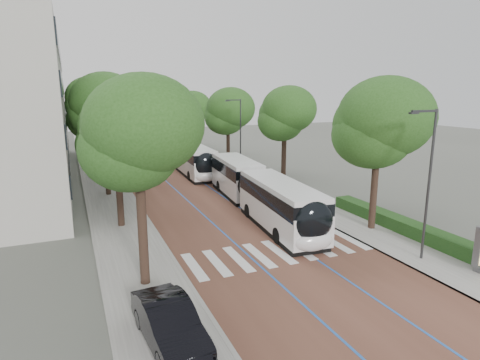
# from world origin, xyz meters

# --- Properties ---
(ground) EXTENTS (160.00, 160.00, 0.00)m
(ground) POSITION_xyz_m (0.00, 0.00, 0.00)
(ground) COLOR #51544C
(ground) RESTS_ON ground
(road) EXTENTS (11.00, 140.00, 0.02)m
(road) POSITION_xyz_m (0.00, 40.00, 0.01)
(road) COLOR #553226
(road) RESTS_ON ground
(sidewalk_left) EXTENTS (4.00, 140.00, 0.12)m
(sidewalk_left) POSITION_xyz_m (-7.50, 40.00, 0.06)
(sidewalk_left) COLOR gray
(sidewalk_left) RESTS_ON ground
(sidewalk_right) EXTENTS (4.00, 140.00, 0.12)m
(sidewalk_right) POSITION_xyz_m (7.50, 40.00, 0.06)
(sidewalk_right) COLOR gray
(sidewalk_right) RESTS_ON ground
(kerb_left) EXTENTS (0.20, 140.00, 0.14)m
(kerb_left) POSITION_xyz_m (-5.60, 40.00, 0.06)
(kerb_left) COLOR gray
(kerb_left) RESTS_ON ground
(kerb_right) EXTENTS (0.20, 140.00, 0.14)m
(kerb_right) POSITION_xyz_m (5.60, 40.00, 0.06)
(kerb_right) COLOR gray
(kerb_right) RESTS_ON ground
(zebra_crossing) EXTENTS (10.55, 3.60, 0.01)m
(zebra_crossing) POSITION_xyz_m (0.20, 1.00, 0.03)
(zebra_crossing) COLOR silver
(zebra_crossing) RESTS_ON ground
(lane_line_left) EXTENTS (0.12, 126.00, 0.01)m
(lane_line_left) POSITION_xyz_m (-1.60, 40.00, 0.02)
(lane_line_left) COLOR #2258AC
(lane_line_left) RESTS_ON road
(lane_line_right) EXTENTS (0.12, 126.00, 0.01)m
(lane_line_right) POSITION_xyz_m (1.60, 40.00, 0.02)
(lane_line_right) COLOR #2258AC
(lane_line_right) RESTS_ON road
(hedge) EXTENTS (1.20, 14.00, 0.80)m
(hedge) POSITION_xyz_m (9.10, 0.00, 0.52)
(hedge) COLOR #153D15
(hedge) RESTS_ON sidewalk_right
(streetlight_near) EXTENTS (1.82, 0.20, 8.00)m
(streetlight_near) POSITION_xyz_m (6.62, -3.00, 4.82)
(streetlight_near) COLOR #323235
(streetlight_near) RESTS_ON sidewalk_right
(streetlight_far) EXTENTS (1.82, 0.20, 8.00)m
(streetlight_far) POSITION_xyz_m (6.62, 22.00, 4.82)
(streetlight_far) COLOR #323235
(streetlight_far) RESTS_ON sidewalk_right
(lamp_post_left) EXTENTS (0.14, 0.14, 8.00)m
(lamp_post_left) POSITION_xyz_m (-6.10, 8.00, 4.12)
(lamp_post_left) COLOR #323235
(lamp_post_left) RESTS_ON sidewalk_left
(trees_left) EXTENTS (6.47, 60.18, 10.25)m
(trees_left) POSITION_xyz_m (-7.50, 26.52, 6.93)
(trees_left) COLOR black
(trees_left) RESTS_ON ground
(trees_right) EXTENTS (6.00, 47.90, 9.34)m
(trees_right) POSITION_xyz_m (7.70, 22.33, 6.40)
(trees_right) COLOR black
(trees_right) RESTS_ON ground
(lead_bus) EXTENTS (4.08, 18.54, 3.20)m
(lead_bus) POSITION_xyz_m (2.44, 8.19, 1.63)
(lead_bus) COLOR black
(lead_bus) RESTS_ON ground
(bus_queued_0) EXTENTS (2.92, 12.47, 3.20)m
(bus_queued_0) POSITION_xyz_m (1.94, 24.04, 1.62)
(bus_queued_0) COLOR silver
(bus_queued_0) RESTS_ON ground
(bus_queued_1) EXTENTS (3.01, 12.49, 3.20)m
(bus_queued_1) POSITION_xyz_m (2.05, 36.79, 1.62)
(bus_queued_1) COLOR silver
(bus_queued_1) RESTS_ON ground
(parked_car) EXTENTS (2.08, 4.91, 1.58)m
(parked_car) POSITION_xyz_m (-7.51, -5.07, 0.91)
(parked_car) COLOR black
(parked_car) RESTS_ON sidewalk_left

